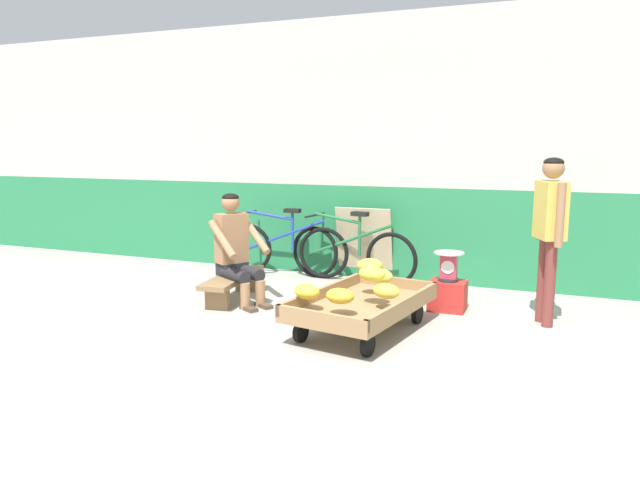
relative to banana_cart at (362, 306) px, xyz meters
name	(u,v)px	position (x,y,z in m)	size (l,w,h in m)	color
ground_plane	(283,361)	(-0.35, -0.89, -0.24)	(80.00, 80.00, 0.00)	#A39E93
back_wall	(394,150)	(-0.35, 2.24, 1.34)	(16.00, 0.30, 3.15)	#287F4C
banana_cart	(362,306)	(0.00, 0.00, 0.00)	(1.07, 1.56, 0.36)	#99754C
banana_pile	(360,282)	(-0.01, -0.04, 0.22)	(0.90, 1.06, 0.25)	yellow
low_bench	(233,281)	(-1.62, 0.53, -0.04)	(0.43, 1.13, 0.27)	olive
vendor_seated	(236,249)	(-1.54, 0.48, 0.33)	(0.74, 0.64, 1.14)	#9E704C
plastic_crate	(448,296)	(0.58, 0.99, -0.09)	(0.36, 0.28, 0.30)	red
weighing_scale	(449,266)	(0.58, 0.98, 0.21)	(0.30, 0.30, 0.29)	#28282D
bicycle_near_left	(285,248)	(-1.61, 1.79, 0.11)	(1.66, 0.48, 0.86)	black
bicycle_far_left	(352,253)	(-0.72, 1.80, 0.11)	(1.65, 0.48, 0.86)	black
sign_board	(364,243)	(-0.64, 2.03, 0.20)	(0.70, 0.21, 0.89)	#C6B289
customer_adult	(550,222)	(1.49, 0.86, 0.71)	(0.31, 0.46, 1.53)	brown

